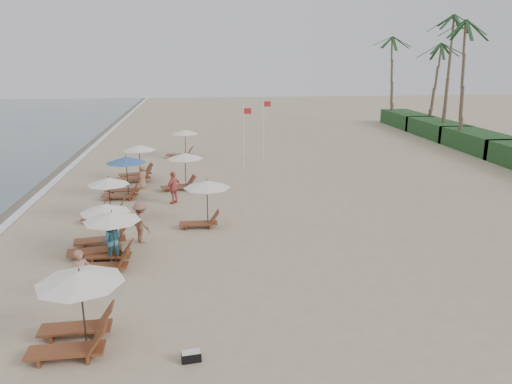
{
  "coord_description": "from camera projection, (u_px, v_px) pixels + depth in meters",
  "views": [
    {
      "loc": [
        -1.8,
        -17.06,
        7.95
      ],
      "look_at": [
        1.0,
        6.56,
        1.3
      ],
      "focal_mm": 34.5,
      "sensor_mm": 36.0,
      "label": 1
    }
  ],
  "objects": [
    {
      "name": "flag_pole_far",
      "position": [
        264.0,
        127.0,
        37.56
      ],
      "size": [
        0.6,
        0.08,
        4.77
      ],
      "color": "silver",
      "rests_on": "ground"
    },
    {
      "name": "lounger_station_5",
      "position": [
        136.0,
        165.0,
        32.06
      ],
      "size": [
        2.7,
        2.58,
        2.35
      ],
      "color": "brown",
      "rests_on": "ground"
    },
    {
      "name": "lounger_station_3",
      "position": [
        105.0,
        199.0,
        24.37
      ],
      "size": [
        2.42,
        2.06,
        2.14
      ],
      "color": "brown",
      "rests_on": "ground"
    },
    {
      "name": "beachgoer_mid_a",
      "position": [
        111.0,
        240.0,
        19.43
      ],
      "size": [
        0.95,
        0.79,
        1.76
      ],
      "primitive_type": "imported",
      "rotation": [
        0.0,
        0.0,
        3.29
      ],
      "color": "teal",
      "rests_on": "ground"
    },
    {
      "name": "lounger_station_1",
      "position": [
        108.0,
        238.0,
        18.87
      ],
      "size": [
        2.45,
        2.2,
        2.21
      ],
      "color": "brown",
      "rests_on": "ground"
    },
    {
      "name": "duffel_bag",
      "position": [
        191.0,
        356.0,
        13.19
      ],
      "size": [
        0.56,
        0.33,
        0.29
      ],
      "color": "black",
      "rests_on": "ground"
    },
    {
      "name": "beachgoer_mid_b",
      "position": [
        141.0,
        222.0,
        21.39
      ],
      "size": [
        1.25,
        1.36,
        1.84
      ],
      "primitive_type": "imported",
      "rotation": [
        0.0,
        0.0,
        2.2
      ],
      "color": "#905D49",
      "rests_on": "ground"
    },
    {
      "name": "lounger_station_0",
      "position": [
        74.0,
        310.0,
        13.55
      ],
      "size": [
        2.74,
        2.42,
        2.32
      ],
      "color": "brown",
      "rests_on": "ground"
    },
    {
      "name": "inland_station_1",
      "position": [
        182.0,
        167.0,
        29.76
      ],
      "size": [
        2.73,
        2.24,
        2.22
      ],
      "color": "brown",
      "rests_on": "ground"
    },
    {
      "name": "inland_station_0",
      "position": [
        204.0,
        197.0,
        23.25
      ],
      "size": [
        2.56,
        2.24,
        2.22
      ],
      "color": "brown",
      "rests_on": "ground"
    },
    {
      "name": "lounger_station_4",
      "position": [
        123.0,
        178.0,
        28.18
      ],
      "size": [
        2.65,
        2.29,
        2.37
      ],
      "color": "brown",
      "rests_on": "ground"
    },
    {
      "name": "beachgoer_far_a",
      "position": [
        174.0,
        187.0,
        27.06
      ],
      "size": [
        1.02,
        1.1,
        1.81
      ],
      "primitive_type": "imported",
      "rotation": [
        0.0,
        0.0,
        4.02
      ],
      "color": "#D15753",
      "rests_on": "ground"
    },
    {
      "name": "inland_station_2",
      "position": [
        182.0,
        141.0,
        39.08
      ],
      "size": [
        2.79,
        2.24,
        2.22
      ],
      "color": "brown",
      "rests_on": "ground"
    },
    {
      "name": "ground",
      "position": [
        250.0,
        272.0,
        18.66
      ],
      "size": [
        160.0,
        160.0,
        0.0
      ],
      "primitive_type": "plane",
      "color": "tan",
      "rests_on": "ground"
    },
    {
      "name": "wet_sand_band",
      "position": [
        3.0,
        206.0,
        26.81
      ],
      "size": [
        3.2,
        140.0,
        0.01
      ],
      "primitive_type": "cube",
      "color": "#6B5E4C",
      "rests_on": "ground"
    },
    {
      "name": "beachgoer_near",
      "position": [
        81.0,
        276.0,
        16.27
      ],
      "size": [
        0.78,
        0.72,
        1.79
      ],
      "primitive_type": "imported",
      "rotation": [
        0.0,
        0.0,
        0.58
      ],
      "color": "#A36E58",
      "rests_on": "ground"
    },
    {
      "name": "lounger_station_2",
      "position": [
        99.0,
        231.0,
        20.36
      ],
      "size": [
        2.66,
        2.32,
        2.07
      ],
      "color": "brown",
      "rests_on": "ground"
    },
    {
      "name": "beachgoer_far_b",
      "position": [
        142.0,
        176.0,
        30.12
      ],
      "size": [
        0.62,
        0.82,
        1.52
      ],
      "primitive_type": "imported",
      "rotation": [
        0.0,
        0.0,
        1.37
      ],
      "color": "tan",
      "rests_on": "ground"
    },
    {
      "name": "flag_pole_near",
      "position": [
        244.0,
        135.0,
        34.45
      ],
      "size": [
        0.6,
        0.08,
        4.59
      ],
      "color": "silver",
      "rests_on": "ground"
    },
    {
      "name": "foam_line",
      "position": [
        28.0,
        205.0,
        26.95
      ],
      "size": [
        0.5,
        140.0,
        0.02
      ],
      "primitive_type": "cube",
      "color": "white",
      "rests_on": "ground"
    }
  ]
}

